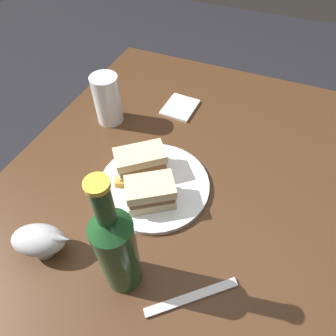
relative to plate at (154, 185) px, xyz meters
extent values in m
plane|color=black|center=(0.08, -0.04, -0.74)|extent=(6.00, 6.00, 0.00)
cube|color=#422816|center=(0.08, -0.04, -0.37)|extent=(1.00, 0.82, 0.73)
cylinder|color=white|center=(0.00, 0.00, 0.00)|extent=(0.26, 0.26, 0.01)
cube|color=beige|center=(0.02, 0.05, 0.02)|extent=(0.12, 0.13, 0.02)
cube|color=#8C5B3D|center=(0.02, 0.05, 0.04)|extent=(0.12, 0.12, 0.02)
cube|color=beige|center=(0.02, 0.05, 0.06)|extent=(0.12, 0.13, 0.02)
cube|color=beige|center=(-0.05, -0.01, 0.02)|extent=(0.11, 0.12, 0.02)
cube|color=brown|center=(-0.05, -0.01, 0.04)|extent=(0.11, 0.12, 0.02)
cube|color=beige|center=(-0.05, -0.01, 0.06)|extent=(0.11, 0.12, 0.02)
cube|color=gold|center=(-0.04, 0.02, 0.01)|extent=(0.04, 0.03, 0.02)
cube|color=gold|center=(-0.03, 0.06, 0.01)|extent=(0.04, 0.04, 0.02)
cube|color=gold|center=(0.01, 0.06, 0.01)|extent=(0.03, 0.04, 0.01)
cube|color=#B77F33|center=(-0.01, 0.04, 0.01)|extent=(0.03, 0.04, 0.02)
cube|color=#B77F33|center=(0.00, 0.06, 0.01)|extent=(0.04, 0.05, 0.02)
cube|color=#B77F33|center=(-0.04, 0.03, 0.02)|extent=(0.04, 0.04, 0.02)
cylinder|color=white|center=(0.18, 0.22, 0.06)|extent=(0.08, 0.08, 0.14)
cylinder|color=gold|center=(0.18, 0.22, 0.02)|extent=(0.07, 0.07, 0.05)
cylinder|color=#B7B7BC|center=(-0.23, 0.14, 0.00)|extent=(0.04, 0.04, 0.02)
ellipsoid|color=#B7B7BC|center=(-0.23, 0.14, 0.04)|extent=(0.10, 0.12, 0.06)
ellipsoid|color=#381E0F|center=(-0.23, 0.14, 0.04)|extent=(0.08, 0.10, 0.02)
cone|color=#B7B7BC|center=(-0.22, 0.09, 0.05)|extent=(0.03, 0.04, 0.02)
cylinder|color=#19421E|center=(-0.22, -0.04, 0.09)|extent=(0.07, 0.07, 0.19)
cone|color=#19421E|center=(-0.22, -0.04, 0.19)|extent=(0.07, 0.07, 0.02)
cylinder|color=#19421E|center=(-0.22, -0.04, 0.24)|extent=(0.03, 0.03, 0.07)
cylinder|color=gold|center=(-0.22, -0.04, 0.28)|extent=(0.03, 0.03, 0.01)
cube|color=white|center=(0.30, 0.05, 0.00)|extent=(0.11, 0.10, 0.01)
cube|color=silver|center=(-0.21, -0.17, 0.00)|extent=(0.13, 0.15, 0.01)
camera|label=1|loc=(-0.38, -0.19, 0.56)|focal=31.07mm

